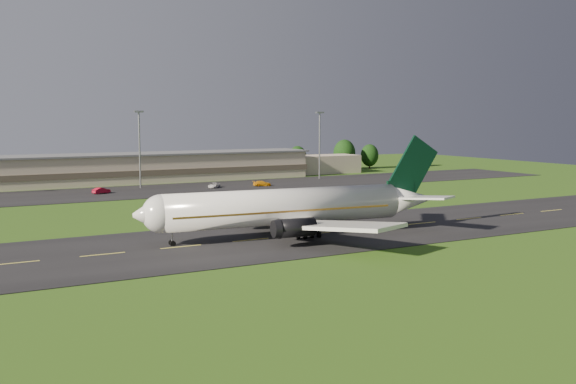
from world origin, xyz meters
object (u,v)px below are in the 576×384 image
terminal (130,169)px  service_vehicle_c (214,185)px  light_mast_east (320,137)px  service_vehicle_b (101,191)px  light_mast_centre (139,140)px  airliner (289,207)px  service_vehicle_d (262,183)px

terminal → service_vehicle_c: size_ratio=31.43×
light_mast_east → service_vehicle_b: 68.47m
terminal → light_mast_centre: light_mast_centre is taller
terminal → service_vehicle_b: terminal is taller
light_mast_east → service_vehicle_c: light_mast_east is taller
airliner → terminal: airliner is taller
light_mast_east → terminal: bearing=163.2°
service_vehicle_d → terminal: bearing=57.0°
light_mast_east → light_mast_centre: bearing=180.0°
light_mast_centre → service_vehicle_b: bearing=-145.3°
terminal → service_vehicle_d: size_ratio=29.54×
terminal → service_vehicle_c: bearing=-57.6°
service_vehicle_c → service_vehicle_d: service_vehicle_d is taller
service_vehicle_b → service_vehicle_d: bearing=-117.8°
terminal → airliner: bearing=-89.9°
airliner → terminal: bearing=95.3°
light_mast_centre → service_vehicle_b: size_ratio=4.54×
service_vehicle_b → light_mast_centre: bearing=-79.2°
service_vehicle_c → airliner: bearing=-61.9°
terminal → service_vehicle_d: terminal is taller
terminal → light_mast_east: 56.67m
airliner → service_vehicle_d: (28.76, 68.97, -3.85)m
airliner → light_mast_centre: (-1.50, 80.08, 8.08)m
terminal → light_mast_centre: size_ratio=7.13×
airliner → service_vehicle_b: airliner is taller
service_vehicle_c → terminal: bearing=162.9°
terminal → service_vehicle_b: bearing=-118.6°
airliner → service_vehicle_b: 73.17m
terminal → service_vehicle_b: (-13.33, -24.44, -3.15)m
service_vehicle_b → light_mast_east: bearing=-106.9°
light_mast_centre → service_vehicle_c: bearing=-27.0°
service_vehicle_b → service_vehicle_d: 42.28m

